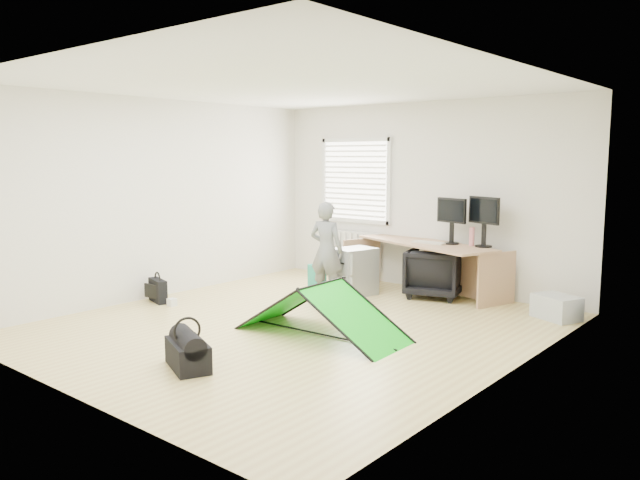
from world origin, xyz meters
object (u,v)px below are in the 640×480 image
Objects in this scene: monitor_left at (452,227)px; person at (326,250)px; office_chair at (435,273)px; duffel_bag at (188,355)px; thermos at (472,236)px; kite at (322,310)px; laptop_bag at (158,291)px; filing_cabinet at (354,272)px; desk at (424,268)px; monitor_right at (484,229)px; storage_crate at (556,307)px.

monitor_left is 1.73m from person.
duffel_bag is at bearing 69.64° from office_chair.
office_chair is (-0.46, -0.14, -0.53)m from thermos.
thermos reaches higher than duffel_bag.
thermos reaches higher than kite.
kite is at bearing 20.78° from laptop_bag.
monitor_left reaches higher than filing_cabinet.
filing_cabinet is 1.61× the size of laptop_bag.
desk reaches higher than office_chair.
monitor_left is 2.66m from kite.
duffel_bag is at bearing -82.74° from monitor_right.
person reaches higher than duffel_bag.
kite is at bearing 116.83° from person.
kite reaches higher than laptop_bag.
office_chair is at bearing 109.92° from duffel_bag.
filing_cabinet is 1.67m from thermos.
storage_crate is (1.90, -0.16, -0.23)m from desk.
filing_cabinet reaches higher than laptop_bag.
storage_crate is at bearing -11.42° from thermos.
kite is at bearing -80.33° from monitor_left.
desk reaches higher than laptop_bag.
person is 3.24× the size of laptop_bag.
monitor_left is at bearing 107.65° from duffel_bag.
thermos is at bearing 58.26° from laptop_bag.
desk is at bearing 54.40° from filing_cabinet.
monitor_right is at bearing -0.27° from thermos.
storage_crate is at bearing 6.51° from monitor_right.
monitor_right is (0.46, 0.02, 0.01)m from monitor_left.
laptop_bag is (-2.48, -2.66, -0.22)m from desk.
kite is at bearing -84.14° from monitor_right.
person is at bearing -97.44° from filing_cabinet.
storage_crate is (1.53, -0.23, -0.83)m from monitor_left.
duffel_bag is (-0.28, -1.58, -0.16)m from kite.
desk is at bearing -154.99° from monitor_left.
office_chair reaches higher than storage_crate.
duffel_bag is (-1.98, -3.91, -0.02)m from storage_crate.
monitor_right is 2.75m from kite.
monitor_left is 0.31m from thermos.
desk is 0.71m from monitor_left.
thermos is 0.61× the size of laptop_bag.
office_chair is 1.72m from storage_crate.
monitor_right reaches higher than filing_cabinet.
filing_cabinet is at bearing 66.23° from laptop_bag.
person is at bearing 62.33° from laptop_bag.
filing_cabinet is 1.85m from monitor_right.
duffel_bag is at bearing -116.88° from storage_crate.
monitor_left is at bearing -161.51° from office_chair.
office_chair is (-0.17, -0.12, -0.63)m from monitor_left.
laptop_bag is (-1.59, -1.60, -0.51)m from person.
desk is 1.04m from monitor_right.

